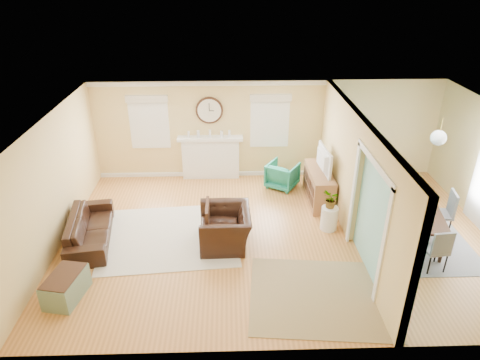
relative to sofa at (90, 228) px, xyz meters
name	(u,v)px	position (x,y,z in m)	size (l,w,h in m)	color
floor	(278,236)	(3.92, 0.02, -0.29)	(9.00, 9.00, 0.00)	#AF6D33
wall_back	(267,130)	(3.92, 3.02, 1.01)	(9.00, 0.02, 2.60)	#E3C370
wall_front	(306,282)	(3.92, -2.98, 1.01)	(9.00, 0.02, 2.60)	#E3C370
wall_left	(52,185)	(-0.58, 0.02, 1.01)	(0.02, 6.00, 2.60)	#E3C370
ceiling	(284,119)	(3.92, 0.02, 2.31)	(9.00, 6.00, 0.02)	white
partition	(352,172)	(5.43, 0.30, 1.06)	(0.17, 6.00, 2.60)	#E3C370
fireplace	(211,157)	(2.42, 2.90, 0.30)	(1.70, 0.30, 1.17)	white
wall_clock	(209,110)	(2.42, 2.99, 1.56)	(0.70, 0.07, 0.70)	#402619
window_left	(149,118)	(0.87, 2.98, 1.37)	(1.05, 0.13, 1.42)	white
window_right	(270,117)	(3.97, 2.98, 1.37)	(1.05, 0.13, 1.42)	white
pendant	(438,138)	(6.92, 0.02, 1.91)	(0.30, 0.30, 0.55)	gold
rug_cream	(170,236)	(1.62, 0.08, -0.29)	(2.80, 2.42, 0.01)	beige
rug_jute	(320,296)	(4.46, -1.85, -0.29)	(2.43, 1.99, 0.01)	#9E845C
rug_grey	(408,235)	(6.71, -0.02, -0.29)	(2.23, 2.78, 0.01)	gray
sofa	(90,228)	(0.00, 0.00, 0.00)	(2.01, 0.78, 0.59)	black
eames_chair	(225,228)	(2.80, -0.20, 0.09)	(1.17, 1.02, 0.76)	black
green_chair	(282,175)	(4.27, 2.29, 0.04)	(0.71, 0.73, 0.66)	#126F59
trunk	(66,286)	(0.07, -1.73, -0.06)	(0.65, 0.90, 0.47)	gray
credenza	(319,186)	(5.05, 1.52, 0.11)	(0.50, 1.48, 0.80)	brown
tv	(320,160)	(5.04, 1.52, 0.80)	(1.02, 0.13, 0.59)	black
garden_stool	(329,218)	(5.05, 0.28, -0.03)	(0.36, 0.36, 0.53)	white
potted_plant	(331,199)	(5.05, 0.28, 0.44)	(0.37, 0.32, 0.41)	#337F33
dining_table	(411,221)	(6.71, -0.02, 0.05)	(1.97, 1.10, 0.69)	#402619
dining_chair_n	(397,187)	(6.75, 1.03, 0.32)	(0.47, 0.47, 1.03)	gray
dining_chair_s	(436,245)	(6.72, -1.13, 0.24)	(0.44, 0.44, 0.90)	gray
dining_chair_w	(377,211)	(5.98, 0.05, 0.28)	(0.46, 0.46, 0.97)	white
dining_chair_e	(441,209)	(7.34, 0.05, 0.30)	(0.51, 0.51, 1.00)	gray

